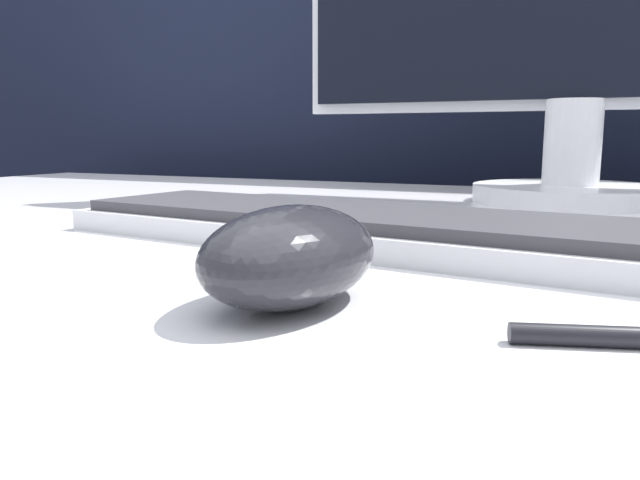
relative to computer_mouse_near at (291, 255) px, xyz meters
The scene contains 3 objects.
partition_panel 0.85m from the computer_mouse_near, 92.23° to the left, with size 5.00×0.03×1.24m.
computer_mouse_near is the anchor object (origin of this frame).
keyboard 0.17m from the computer_mouse_near, 104.79° to the left, with size 0.44×0.18×0.02m.
Camera 1 is at (0.16, -0.37, 0.83)m, focal length 35.00 mm.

